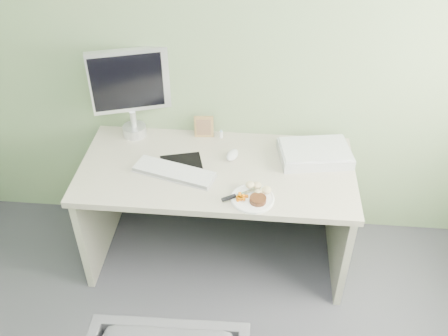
# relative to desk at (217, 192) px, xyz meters

# --- Properties ---
(wall_back) EXTENTS (3.50, 0.00, 3.50)m
(wall_back) POSITION_rel_desk_xyz_m (0.00, 0.38, 0.80)
(wall_back) COLOR #6D8A61
(wall_back) RESTS_ON floor
(desk) EXTENTS (1.60, 0.75, 0.73)m
(desk) POSITION_rel_desk_xyz_m (0.00, 0.00, 0.00)
(desk) COLOR #BCB29D
(desk) RESTS_ON floor
(plate) EXTENTS (0.24, 0.24, 0.01)m
(plate) POSITION_rel_desk_xyz_m (0.22, -0.26, 0.19)
(plate) COLOR white
(plate) RESTS_ON desk
(steak) EXTENTS (0.10, 0.10, 0.03)m
(steak) POSITION_rel_desk_xyz_m (0.25, -0.29, 0.21)
(steak) COLOR black
(steak) RESTS_ON plate
(potato_pile) EXTENTS (0.10, 0.08, 0.05)m
(potato_pile) POSITION_rel_desk_xyz_m (0.25, -0.21, 0.22)
(potato_pile) COLOR #A79051
(potato_pile) RESTS_ON plate
(carrot_heap) EXTENTS (0.07, 0.06, 0.04)m
(carrot_heap) POSITION_rel_desk_xyz_m (0.17, -0.27, 0.21)
(carrot_heap) COLOR #D86504
(carrot_heap) RESTS_ON plate
(steak_knife) EXTENTS (0.19, 0.13, 0.02)m
(steak_knife) POSITION_rel_desk_xyz_m (0.12, -0.27, 0.21)
(steak_knife) COLOR silver
(steak_knife) RESTS_ON plate
(mousepad) EXTENTS (0.29, 0.27, 0.00)m
(mousepad) POSITION_rel_desk_xyz_m (-0.21, 0.01, 0.18)
(mousepad) COLOR black
(mousepad) RESTS_ON desk
(keyboard) EXTENTS (0.49, 0.26, 0.02)m
(keyboard) POSITION_rel_desk_xyz_m (-0.24, -0.08, 0.20)
(keyboard) COLOR white
(keyboard) RESTS_ON desk
(computer_mouse) EXTENTS (0.09, 0.13, 0.04)m
(computer_mouse) POSITION_rel_desk_xyz_m (0.08, 0.11, 0.20)
(computer_mouse) COLOR white
(computer_mouse) RESTS_ON desk
(photo_frame) EXTENTS (0.12, 0.02, 0.15)m
(photo_frame) POSITION_rel_desk_xyz_m (-0.11, 0.31, 0.26)
(photo_frame) COLOR olive
(photo_frame) RESTS_ON desk
(eyedrop_bottle) EXTENTS (0.02, 0.02, 0.06)m
(eyedrop_bottle) POSITION_rel_desk_xyz_m (-0.00, 0.31, 0.21)
(eyedrop_bottle) COLOR white
(eyedrop_bottle) RESTS_ON desk
(scanner) EXTENTS (0.45, 0.34, 0.06)m
(scanner) POSITION_rel_desk_xyz_m (0.57, 0.15, 0.21)
(scanner) COLOR silver
(scanner) RESTS_ON desk
(monitor) EXTENTS (0.46, 0.19, 0.57)m
(monitor) POSITION_rel_desk_xyz_m (-0.55, 0.32, 0.50)
(monitor) COLOR silver
(monitor) RESTS_ON desk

